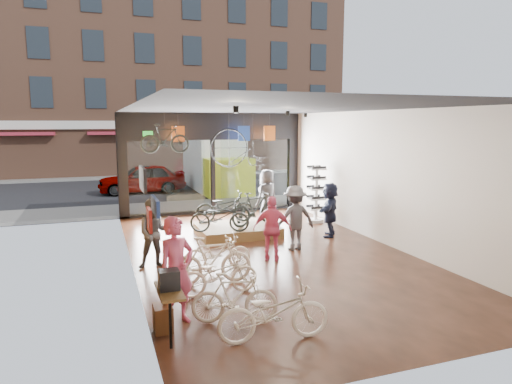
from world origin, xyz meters
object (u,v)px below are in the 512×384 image
display_platform (237,230)px  customer_3 (295,218)px  display_bike_right (225,207)px  customer_4 (267,196)px  street_car (142,179)px  display_bike_left (220,217)px  customer_0 (176,271)px  floor_bike_1 (235,297)px  customer_2 (272,229)px  display_bike_mid (255,209)px  penny_farthing (237,149)px  floor_bike_0 (274,312)px  box_truck (218,166)px  customer_1 (155,233)px  floor_bike_2 (219,274)px  hung_bike (165,139)px  floor_bike_3 (212,260)px  customer_5 (330,209)px  floor_bike_4 (218,252)px  sunglasses_rack (316,194)px

display_platform → customer_3: (1.00, -2.09, 0.73)m
display_bike_right → customer_4: 2.02m
street_car → display_bike_right: 9.30m
display_bike_left → customer_0: size_ratio=0.90×
floor_bike_1 → customer_2: (1.94, 3.15, 0.37)m
customer_0 → customer_3: size_ratio=1.07×
display_bike_mid → penny_farthing: bearing=-21.0°
display_bike_left → display_bike_right: 1.33m
floor_bike_0 → floor_bike_1: (-0.39, 0.86, -0.02)m
customer_3 → floor_bike_0: bearing=61.4°
box_truck → customer_1: bearing=-111.9°
display_platform → floor_bike_2: bearing=-111.5°
customer_4 → floor_bike_2: bearing=32.8°
box_truck → hung_bike: size_ratio=4.25×
customer_2 → display_bike_right: bearing=-58.9°
box_truck → floor_bike_3: size_ratio=3.82×
street_car → floor_bike_0: size_ratio=2.31×
floor_bike_1 → customer_3: bearing=-22.6°
customer_0 → customer_2: 4.06m
street_car → display_bike_mid: bearing=13.9°
floor_bike_2 → customer_4: customer_4 is taller
floor_bike_3 → penny_farthing: size_ratio=1.03×
customer_1 → customer_5: 5.59m
floor_bike_1 → customer_3: (2.87, 3.86, 0.43)m
floor_bike_3 → customer_2: (1.85, 1.15, 0.29)m
floor_bike_1 → customer_4: customer_4 is taller
display_platform → display_bike_mid: 0.88m
floor_bike_3 → display_bike_mid: display_bike_mid is taller
floor_bike_0 → customer_4: (3.05, 8.32, 0.44)m
street_car → penny_farthing: (2.67, -7.23, 1.79)m
display_bike_mid → customer_5: bearing=-129.5°
penny_farthing → customer_0: bearing=-113.7°
customer_5 → floor_bike_4: bearing=-29.5°
floor_bike_0 → customer_2: customer_2 is taller
customer_0 → customer_5: customer_0 is taller
floor_bike_0 → customer_5: customer_5 is taller
display_bike_right → customer_1: customer_1 is taller
hung_bike → customer_5: bearing=-116.0°
display_bike_left → customer_4: 3.15m
customer_3 → display_bike_left: bearing=-40.9°
street_car → display_bike_mid: (2.45, -9.90, 0.11)m
sunglasses_rack → penny_farthing: 3.24m
floor_bike_3 → box_truck: bearing=-11.7°
floor_bike_0 → display_bike_right: (1.25, 7.40, 0.31)m
floor_bike_1 → customer_1: 3.69m
display_bike_mid → customer_2: size_ratio=1.06×
street_car → customer_5: 11.71m
display_platform → penny_farthing: 3.53m
floor_bike_0 → customer_1: 4.61m
street_car → floor_bike_4: street_car is taller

